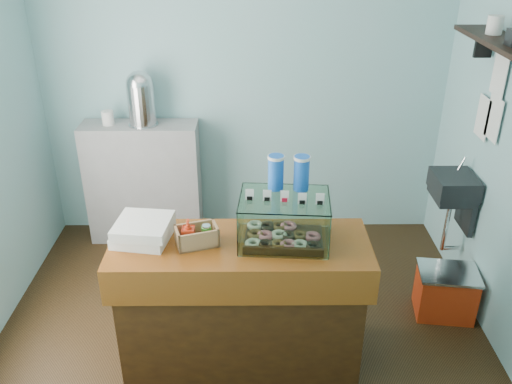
{
  "coord_description": "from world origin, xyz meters",
  "views": [
    {
      "loc": [
        0.08,
        -3.06,
        2.68
      ],
      "look_at": [
        0.1,
        -0.15,
        1.2
      ],
      "focal_mm": 38.0,
      "sensor_mm": 36.0,
      "label": 1
    }
  ],
  "objects_px": {
    "coffee_urn": "(141,97)",
    "red_cooler": "(445,292)",
    "counter": "(241,301)",
    "display_case": "(284,216)"
  },
  "relations": [
    {
      "from": "counter",
      "to": "display_case",
      "type": "distance_m",
      "value": 0.66
    },
    {
      "from": "display_case",
      "to": "red_cooler",
      "type": "xyz_separation_m",
      "value": [
        1.24,
        0.38,
        -0.87
      ]
    },
    {
      "from": "coffee_urn",
      "to": "red_cooler",
      "type": "xyz_separation_m",
      "value": [
        2.36,
        -1.13,
        -1.15
      ]
    },
    {
      "from": "counter",
      "to": "red_cooler",
      "type": "height_order",
      "value": "counter"
    },
    {
      "from": "counter",
      "to": "red_cooler",
      "type": "bearing_deg",
      "value": 15.97
    },
    {
      "from": "counter",
      "to": "display_case",
      "type": "height_order",
      "value": "display_case"
    },
    {
      "from": "display_case",
      "to": "coffee_urn",
      "type": "distance_m",
      "value": 1.9
    },
    {
      "from": "counter",
      "to": "coffee_urn",
      "type": "bearing_deg",
      "value": 118.55
    },
    {
      "from": "display_case",
      "to": "coffee_urn",
      "type": "xyz_separation_m",
      "value": [
        -1.12,
        1.51,
        0.28
      ]
    },
    {
      "from": "display_case",
      "to": "coffee_urn",
      "type": "bearing_deg",
      "value": 130.76
    }
  ]
}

